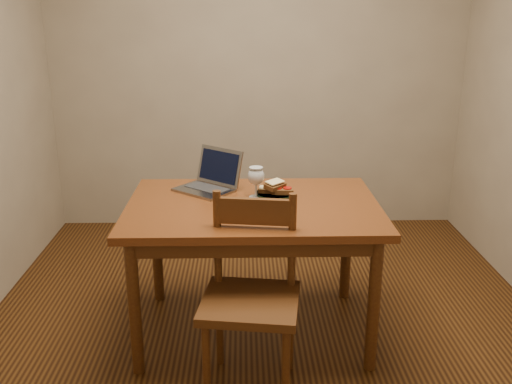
{
  "coord_description": "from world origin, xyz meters",
  "views": [
    {
      "loc": [
        -0.12,
        -2.85,
        1.71
      ],
      "look_at": [
        -0.05,
        -0.06,
        0.8
      ],
      "focal_mm": 40.0,
      "sensor_mm": 36.0,
      "label": 1
    }
  ],
  "objects_px": {
    "plate": "(275,194)",
    "milk_glass": "(256,182)",
    "chair": "(251,289)",
    "laptop": "(211,179)",
    "table": "(253,219)"
  },
  "relations": [
    {
      "from": "milk_glass",
      "to": "plate",
      "type": "bearing_deg",
      "value": 17.04
    },
    {
      "from": "plate",
      "to": "chair",
      "type": "bearing_deg",
      "value": -103.06
    },
    {
      "from": "plate",
      "to": "laptop",
      "type": "relative_size",
      "value": 0.51
    },
    {
      "from": "chair",
      "to": "plate",
      "type": "bearing_deg",
      "value": 84.96
    },
    {
      "from": "table",
      "to": "milk_glass",
      "type": "distance_m",
      "value": 0.2
    },
    {
      "from": "chair",
      "to": "laptop",
      "type": "xyz_separation_m",
      "value": [
        -0.21,
        0.73,
        0.3
      ]
    },
    {
      "from": "chair",
      "to": "laptop",
      "type": "distance_m",
      "value": 0.82
    },
    {
      "from": "plate",
      "to": "milk_glass",
      "type": "xyz_separation_m",
      "value": [
        -0.1,
        -0.03,
        0.08
      ]
    },
    {
      "from": "table",
      "to": "laptop",
      "type": "xyz_separation_m",
      "value": [
        -0.23,
        0.26,
        0.14
      ]
    },
    {
      "from": "laptop",
      "to": "plate",
      "type": "bearing_deg",
      "value": 17.86
    },
    {
      "from": "plate",
      "to": "milk_glass",
      "type": "relative_size",
      "value": 1.21
    },
    {
      "from": "laptop",
      "to": "chair",
      "type": "bearing_deg",
      "value": -34.94
    },
    {
      "from": "milk_glass",
      "to": "laptop",
      "type": "bearing_deg",
      "value": 145.73
    },
    {
      "from": "plate",
      "to": "laptop",
      "type": "xyz_separation_m",
      "value": [
        -0.35,
        0.14,
        0.05
      ]
    },
    {
      "from": "plate",
      "to": "milk_glass",
      "type": "distance_m",
      "value": 0.13
    }
  ]
}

